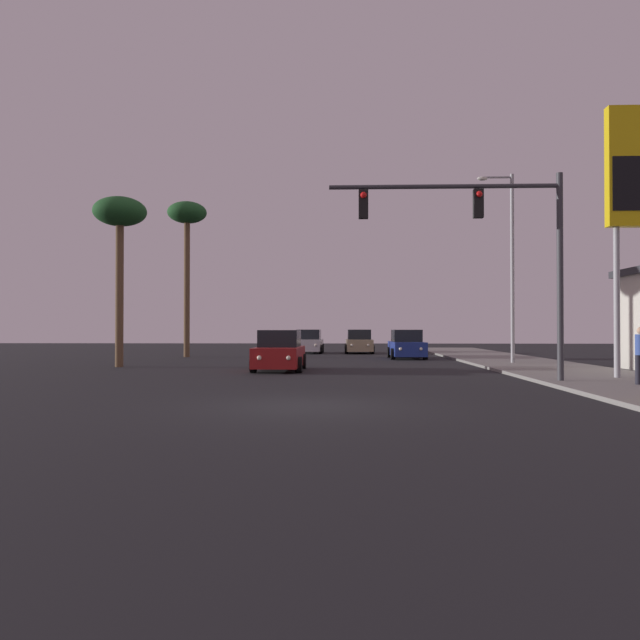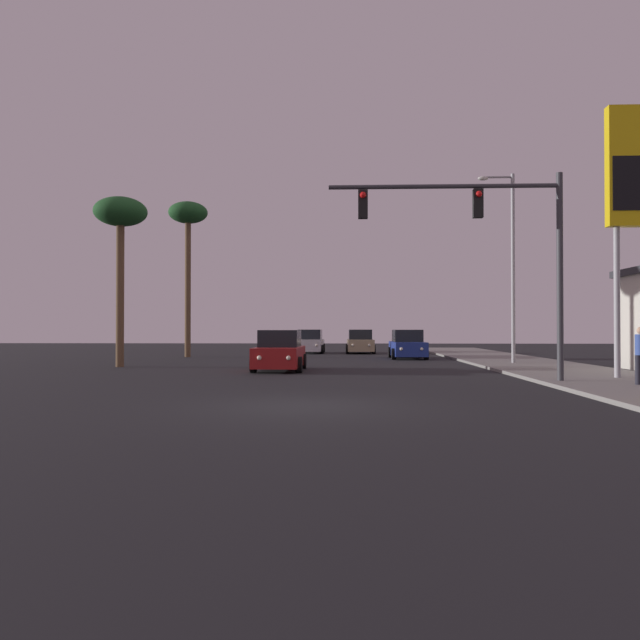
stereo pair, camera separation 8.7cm
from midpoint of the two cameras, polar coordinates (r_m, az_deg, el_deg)
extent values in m
plane|color=black|center=(14.07, -1.48, -7.88)|extent=(120.00, 120.00, 0.00)
cube|color=gray|center=(25.51, 21.91, -4.51)|extent=(5.00, 60.00, 0.12)
cube|color=silver|center=(44.44, -1.07, -2.30)|extent=(1.92, 4.25, 0.80)
cube|color=black|center=(44.58, -1.06, -1.33)|extent=(1.66, 2.05, 0.70)
cylinder|color=black|center=(43.21, -2.36, -2.69)|extent=(0.24, 0.64, 0.64)
cylinder|color=black|center=(43.11, 0.03, -2.69)|extent=(0.24, 0.64, 0.64)
cylinder|color=black|center=(45.80, -2.11, -2.58)|extent=(0.24, 0.64, 0.64)
cylinder|color=black|center=(45.71, 0.15, -2.58)|extent=(0.24, 0.64, 0.64)
sphere|color=#F2EACC|center=(42.36, -1.98, -2.30)|extent=(0.18, 0.18, 0.18)
sphere|color=#F2EACC|center=(42.29, -0.47, -2.31)|extent=(0.18, 0.18, 0.18)
cube|color=maroon|center=(25.90, -3.83, -3.36)|extent=(1.87, 4.23, 0.80)
cube|color=black|center=(26.03, -3.79, -1.69)|extent=(1.64, 2.03, 0.70)
cylinder|color=black|center=(24.74, -6.22, -4.08)|extent=(0.24, 0.64, 0.64)
cylinder|color=black|center=(24.54, -2.04, -4.11)|extent=(0.24, 0.64, 0.64)
cylinder|color=black|center=(27.31, -5.43, -3.77)|extent=(0.24, 0.64, 0.64)
cylinder|color=black|center=(27.14, -1.65, -3.79)|extent=(0.24, 0.64, 0.64)
sphere|color=#F2EACC|center=(23.86, -5.68, -3.45)|extent=(0.18, 0.18, 0.18)
sphere|color=#F2EACC|center=(23.74, -3.01, -3.47)|extent=(0.18, 0.18, 0.18)
cube|color=tan|center=(44.31, 3.54, -2.30)|extent=(1.86, 4.22, 0.80)
cube|color=black|center=(44.45, 3.53, -1.33)|extent=(1.63, 2.02, 0.70)
cylinder|color=black|center=(43.01, 2.38, -2.69)|extent=(0.24, 0.64, 0.64)
cylinder|color=black|center=(43.06, 4.78, -2.69)|extent=(0.24, 0.64, 0.64)
cylinder|color=black|center=(45.61, 2.36, -2.59)|extent=(0.24, 0.64, 0.64)
cylinder|color=black|center=(45.65, 4.63, -2.58)|extent=(0.24, 0.64, 0.64)
sphere|color=#F2EACC|center=(42.18, 2.86, -2.31)|extent=(0.18, 0.18, 0.18)
sphere|color=#F2EACC|center=(42.21, 4.37, -2.31)|extent=(0.18, 0.18, 0.18)
cube|color=navy|center=(36.58, 7.87, -2.61)|extent=(1.89, 4.24, 0.80)
cube|color=black|center=(36.72, 7.84, -1.43)|extent=(1.64, 2.03, 0.70)
cylinder|color=black|center=(35.21, 6.62, -3.11)|extent=(0.24, 0.64, 0.64)
cylinder|color=black|center=(35.40, 9.53, -3.09)|extent=(0.24, 0.64, 0.64)
cylinder|color=black|center=(37.81, 6.31, -2.95)|extent=(0.24, 0.64, 0.64)
cylinder|color=black|center=(37.98, 9.02, -2.93)|extent=(0.24, 0.64, 0.64)
sphere|color=#F2EACC|center=(34.42, 7.30, -2.64)|extent=(0.18, 0.18, 0.18)
sphere|color=#F2EACC|center=(34.54, 9.15, -2.63)|extent=(0.18, 0.18, 0.18)
cylinder|color=#38383D|center=(20.89, 20.99, 3.74)|extent=(0.20, 0.20, 6.50)
cylinder|color=#38383D|center=(20.44, 11.11, 11.89)|extent=(7.22, 0.14, 0.14)
cube|color=black|center=(20.53, 14.15, 10.28)|extent=(0.30, 0.24, 0.90)
sphere|color=red|center=(20.45, 14.24, 11.09)|extent=(0.20, 0.20, 0.20)
cube|color=black|center=(20.09, 3.86, 10.49)|extent=(0.30, 0.24, 0.90)
sphere|color=red|center=(20.01, 3.87, 11.33)|extent=(0.20, 0.20, 0.20)
cylinder|color=#99999E|center=(31.12, 17.10, 4.55)|extent=(0.18, 0.18, 9.00)
cylinder|color=#99999E|center=(31.65, 15.82, 12.44)|extent=(1.40, 0.10, 0.10)
ellipsoid|color=silver|center=(31.48, 14.55, 12.41)|extent=(0.50, 0.24, 0.20)
cylinder|color=#99999E|center=(22.86, 25.40, 1.50)|extent=(0.20, 0.20, 5.00)
cube|color=yellow|center=(23.74, 26.92, 12.39)|extent=(2.00, 0.40, 4.00)
cube|color=black|center=(23.43, 27.15, 11.07)|extent=(1.80, 0.03, 1.80)
cylinder|color=#23232D|center=(20.27, 26.97, -4.08)|extent=(0.16, 0.16, 0.85)
cylinder|color=brown|center=(29.77, -17.94, 2.25)|extent=(0.36, 0.36, 6.60)
ellipsoid|color=#1E5123|center=(30.21, -17.91, 9.43)|extent=(2.40, 2.40, 1.32)
cylinder|color=brown|center=(39.21, -12.14, 2.83)|extent=(0.36, 0.36, 8.42)
ellipsoid|color=#1E5123|center=(39.79, -12.12, 9.59)|extent=(2.40, 2.40, 1.32)
camera|label=1|loc=(0.04, -90.11, 0.00)|focal=35.00mm
camera|label=2|loc=(0.04, 89.89, 0.00)|focal=35.00mm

